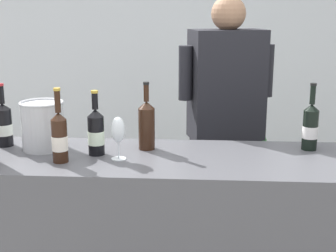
{
  "coord_description": "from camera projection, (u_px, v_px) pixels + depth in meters",
  "views": [
    {
      "loc": [
        0.23,
        -2.14,
        1.68
      ],
      "look_at": [
        0.09,
        0.0,
        1.14
      ],
      "focal_mm": 50.69,
      "sensor_mm": 36.0,
      "label": 1
    }
  ],
  "objects": [
    {
      "name": "wine_bottle_1",
      "position": [
        60.0,
        137.0,
        2.15
      ],
      "size": [
        0.07,
        0.07,
        0.34
      ],
      "color": "black",
      "rests_on": "counter"
    },
    {
      "name": "person_server",
      "position": [
        225.0,
        146.0,
        2.91
      ],
      "size": [
        0.57,
        0.35,
        1.75
      ],
      "color": "black",
      "rests_on": "ground_plane"
    },
    {
      "name": "counter",
      "position": [
        150.0,
        250.0,
        2.38
      ],
      "size": [
        2.16,
        0.6,
        0.99
      ],
      "primitive_type": "cube",
      "color": "#4C4C51",
      "rests_on": "ground_plane"
    },
    {
      "name": "wine_glass",
      "position": [
        118.0,
        131.0,
        2.18
      ],
      "size": [
        0.07,
        0.07,
        0.2
      ],
      "color": "silver",
      "rests_on": "counter"
    },
    {
      "name": "wine_bottle_2",
      "position": [
        4.0,
        124.0,
        2.4
      ],
      "size": [
        0.08,
        0.08,
        0.32
      ],
      "color": "black",
      "rests_on": "counter"
    },
    {
      "name": "ice_bucket",
      "position": [
        43.0,
        125.0,
        2.34
      ],
      "size": [
        0.22,
        0.22,
        0.24
      ],
      "color": "silver",
      "rests_on": "counter"
    },
    {
      "name": "wall_back",
      "position": [
        176.0,
        37.0,
        4.67
      ],
      "size": [
        8.0,
        0.1,
        2.8
      ],
      "primitive_type": "cube",
      "color": "silver",
      "rests_on": "ground_plane"
    },
    {
      "name": "wine_bottle_4",
      "position": [
        147.0,
        124.0,
        2.34
      ],
      "size": [
        0.08,
        0.08,
        0.34
      ],
      "color": "black",
      "rests_on": "counter"
    },
    {
      "name": "wine_bottle_0",
      "position": [
        310.0,
        127.0,
        2.34
      ],
      "size": [
        0.08,
        0.08,
        0.33
      ],
      "color": "black",
      "rests_on": "counter"
    },
    {
      "name": "potted_shrub",
      "position": [
        229.0,
        147.0,
        3.55
      ],
      "size": [
        0.53,
        0.49,
        1.15
      ],
      "color": "brown",
      "rests_on": "ground_plane"
    },
    {
      "name": "wine_bottle_5",
      "position": [
        96.0,
        132.0,
        2.26
      ],
      "size": [
        0.08,
        0.08,
        0.31
      ],
      "color": "black",
      "rests_on": "counter"
    }
  ]
}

